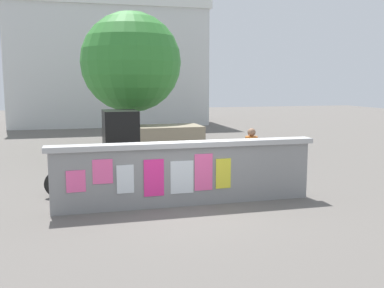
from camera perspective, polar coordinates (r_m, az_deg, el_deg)
name	(u,v)px	position (r m, az deg, el deg)	size (l,w,h in m)	color
ground	(140,152)	(18.04, -6.85, -1.06)	(60.00, 60.00, 0.00)	#605B56
poster_wall	(186,172)	(10.16, -0.80, -3.75)	(6.30, 0.42, 1.49)	gray
auto_rickshaw_truck	(148,136)	(16.12, -5.84, 1.09)	(3.63, 1.57, 1.85)	black
motorcycle	(202,162)	(13.09, 1.38, -2.43)	(1.88, 0.65, 0.87)	black
bicycle_near	(79,180)	(11.55, -14.61, -4.62)	(1.69, 0.50, 0.95)	black
bicycle_far	(112,167)	(13.11, -10.47, -2.99)	(1.70, 0.44, 0.95)	black
person_walking	(251,151)	(11.97, 7.76, -0.96)	(0.39, 0.39, 1.62)	#338CBF
tree_roadside	(131,62)	(19.33, -7.99, 10.54)	(4.32, 4.32, 5.87)	brown
building_background	(108,65)	(30.95, -10.91, 10.15)	(12.90, 6.61, 8.04)	silver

